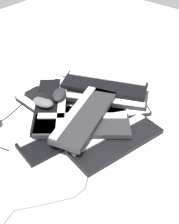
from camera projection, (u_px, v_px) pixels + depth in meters
The scene contains 18 objects.
ground_plane at pixel (99, 123), 1.51m from camera, with size 3.20×3.20×0.00m, color white.
keyboard_0 at pixel (65, 134), 1.43m from camera, with size 0.46×0.24×0.03m.
keyboard_1 at pixel (117, 142), 1.39m from camera, with size 0.46×0.24×0.03m.
keyboard_2 at pixel (105, 112), 1.56m from camera, with size 0.45×0.37×0.03m.
keyboard_3 at pixel (94, 98), 1.65m from camera, with size 0.19×0.45×0.03m.
keyboard_4 at pixel (53, 111), 1.57m from camera, with size 0.17×0.45×0.03m.
keyboard_5 at pixel (105, 96), 1.62m from camera, with size 0.34×0.46×0.03m.
keyboard_6 at pixel (82, 125), 1.43m from camera, with size 0.40×0.43×0.03m.
keyboard_7 at pixel (51, 105), 1.55m from camera, with size 0.43×0.41×0.03m.
keyboard_8 at pixel (104, 85), 1.64m from camera, with size 0.32×0.46×0.03m.
keyboard_9 at pixel (85, 116), 1.44m from camera, with size 0.46×0.27×0.03m.
mouse_0 at pixel (43, 102), 1.51m from camera, with size 0.11×0.07×0.04m, color #4C4C51.
mouse_1 at pixel (18, 92), 1.68m from camera, with size 0.11×0.07×0.04m, color #B7B7BC.
mouse_2 at pixel (59, 95), 1.56m from camera, with size 0.11×0.07×0.04m, color black.
mouse_3 at pixel (67, 73), 1.83m from camera, with size 0.11×0.07×0.04m, color #B7B7BC.
mouse_5 at pixel (44, 99), 1.53m from camera, with size 0.11×0.07×0.04m, color black.
cable_0 at pixel (46, 205), 1.15m from camera, with size 0.42×0.14×0.01m.
cable_1 at pixel (25, 107), 1.61m from camera, with size 0.60×0.27×0.01m.
Camera 1 is at (0.89, 0.71, 0.99)m, focal length 50.00 mm.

